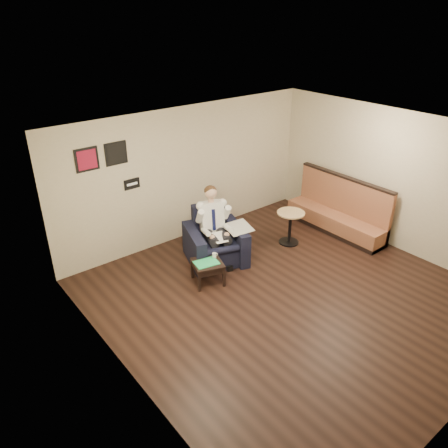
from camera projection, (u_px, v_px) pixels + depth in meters
ground at (289, 296)px, 7.61m from camera, size 6.00×6.00×0.00m
wall_back at (188, 174)px, 9.06m from camera, size 6.00×0.02×2.80m
wall_left at (125, 295)px, 5.30m from camera, size 0.02×6.00×2.80m
wall_right at (399, 182)px, 8.65m from camera, size 0.02×6.00×2.80m
ceiling at (302, 139)px, 6.34m from camera, size 6.00×6.00×0.02m
seating_sign at (132, 184)px, 8.28m from camera, size 0.32×0.02×0.20m
art_print_left at (87, 160)px, 7.54m from camera, size 0.42×0.03×0.42m
art_print_right at (116, 153)px, 7.85m from camera, size 0.42×0.03×0.42m
armchair at (215, 237)px, 8.46m from camera, size 1.36×1.36×1.03m
seated_man at (218, 231)px, 8.26m from camera, size 0.97×1.17×1.41m
lap_papers at (220, 237)px, 8.20m from camera, size 0.32×0.39×0.01m
newspaper at (238, 227)px, 8.41m from camera, size 0.59×0.66×0.01m
side_table at (208, 272)px, 7.91m from camera, size 0.65×0.65×0.42m
green_folder at (206, 263)px, 7.79m from camera, size 0.47×0.37×0.01m
coffee_mug at (214, 255)px, 7.94m from camera, size 0.10×0.10×0.09m
smartphone at (207, 257)px, 7.95m from camera, size 0.15×0.12×0.01m
banquette at (337, 206)px, 9.53m from camera, size 0.57×2.37×1.21m
cafe_table at (290, 228)px, 9.15m from camera, size 0.69×0.69×0.71m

